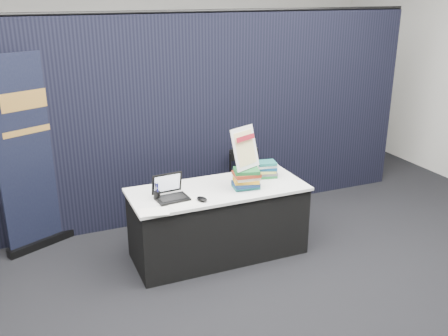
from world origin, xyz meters
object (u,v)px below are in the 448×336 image
(book_stack_short, at_px, (267,169))
(pullup_banner, at_px, (37,165))
(book_stack_tall, at_px, (246,179))
(info_sign, at_px, (245,148))
(stacking_chair, at_px, (248,181))
(display_table, at_px, (218,221))
(laptop, at_px, (171,193))

(book_stack_short, bearing_deg, pullup_banner, 159.39)
(book_stack_tall, xyz_separation_m, info_sign, (0.00, 0.03, 0.31))
(book_stack_short, height_order, stacking_chair, book_stack_short)
(display_table, distance_m, stacking_chair, 1.00)
(display_table, height_order, laptop, laptop)
(stacking_chair, bearing_deg, pullup_banner, -173.70)
(book_stack_short, xyz_separation_m, stacking_chair, (0.09, 0.62, -0.38))
(pullup_banner, bearing_deg, display_table, -54.77)
(laptop, height_order, pullup_banner, pullup_banner)
(stacking_chair, bearing_deg, info_sign, -106.69)
(laptop, relative_size, book_stack_short, 1.34)
(pullup_banner, bearing_deg, book_stack_tall, -53.77)
(info_sign, bearing_deg, book_stack_short, 3.58)
(stacking_chair, bearing_deg, display_table, -121.96)
(display_table, bearing_deg, info_sign, -15.93)
(book_stack_short, xyz_separation_m, pullup_banner, (-2.26, 0.85, 0.08))
(info_sign, bearing_deg, stacking_chair, 38.52)
(info_sign, relative_size, stacking_chair, 0.52)
(laptop, distance_m, stacking_chair, 1.48)
(pullup_banner, distance_m, stacking_chair, 2.40)
(laptop, bearing_deg, display_table, 2.14)
(book_stack_tall, distance_m, stacking_chair, 1.01)
(display_table, xyz_separation_m, info_sign, (0.26, -0.07, 0.78))
(info_sign, bearing_deg, book_stack_tall, -113.02)
(book_stack_short, bearing_deg, display_table, -170.73)
(laptop, bearing_deg, book_stack_short, 3.53)
(display_table, bearing_deg, book_stack_tall, -21.96)
(book_stack_tall, distance_m, pullup_banner, 2.18)
(laptop, height_order, info_sign, info_sign)
(display_table, bearing_deg, book_stack_short, 9.27)
(laptop, relative_size, book_stack_tall, 1.14)
(laptop, relative_size, stacking_chair, 0.39)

